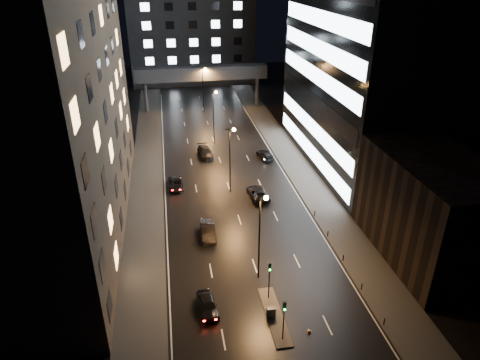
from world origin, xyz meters
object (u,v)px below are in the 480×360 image
(car_away_c, at_px, (176,184))
(utility_cabinet, at_px, (271,312))
(car_toward_b, at_px, (265,155))
(car_away_b, at_px, (208,231))
(car_toward_a, at_px, (258,193))
(car_away_a, at_px, (208,305))
(car_away_d, at_px, (205,152))

(car_away_c, height_order, utility_cabinet, car_away_c)
(car_away_c, height_order, car_toward_b, car_toward_b)
(car_away_b, relative_size, utility_cabinet, 4.31)
(car_toward_a, bearing_deg, car_away_b, 42.18)
(car_away_a, relative_size, car_toward_a, 0.78)
(car_away_a, xyz_separation_m, car_away_d, (3.64, 38.11, 0.07))
(car_away_c, relative_size, utility_cabinet, 4.20)
(utility_cabinet, bearing_deg, car_away_a, 162.40)
(car_toward_a, xyz_separation_m, utility_cabinet, (-3.80, -23.72, -0.03))
(car_away_d, xyz_separation_m, utility_cabinet, (2.26, -40.21, -0.07))
(car_away_b, xyz_separation_m, car_toward_a, (8.27, 8.68, -0.05))
(car_away_c, bearing_deg, car_away_b, -77.11)
(car_toward_b, bearing_deg, car_away_d, -22.74)
(car_away_b, distance_m, car_toward_b, 25.66)
(car_away_b, relative_size, car_toward_b, 1.02)
(car_toward_a, height_order, car_toward_b, car_toward_a)
(car_away_a, xyz_separation_m, car_away_b, (1.44, 12.93, 0.09))
(car_toward_b, bearing_deg, car_toward_a, 65.10)
(car_away_a, height_order, car_away_c, car_away_a)
(car_away_b, bearing_deg, car_away_d, 85.56)
(car_toward_b, relative_size, utility_cabinet, 4.25)
(car_away_a, bearing_deg, car_toward_b, 61.51)
(utility_cabinet, bearing_deg, car_away_b, 108.56)
(car_away_a, distance_m, utility_cabinet, 6.27)
(car_away_a, bearing_deg, car_away_d, 77.59)
(car_away_c, distance_m, car_toward_b, 18.11)
(car_away_c, distance_m, utility_cabinet, 29.96)
(car_away_b, height_order, car_away_c, car_away_b)
(car_toward_a, bearing_deg, car_toward_b, -111.39)
(car_away_c, xyz_separation_m, car_toward_b, (15.96, 8.55, 0.04))
(utility_cabinet, bearing_deg, car_toward_b, 79.91)
(car_away_c, relative_size, car_toward_b, 0.99)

